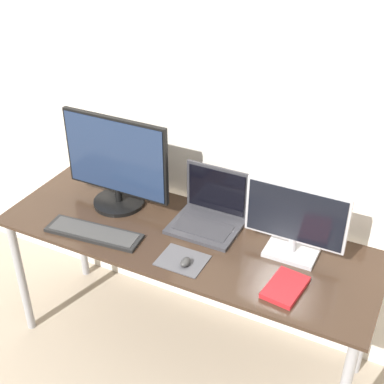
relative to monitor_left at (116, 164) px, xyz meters
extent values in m
cube|color=silver|center=(0.43, 0.27, 0.29)|extent=(7.00, 0.05, 2.50)
cube|color=#332319|center=(0.43, -0.10, -0.24)|extent=(1.78, 0.61, 0.02)
cylinder|color=#99999E|center=(-0.41, -0.35, -0.60)|extent=(0.04, 0.04, 0.72)
cylinder|color=#99999E|center=(-0.41, 0.15, -0.60)|extent=(0.04, 0.04, 0.72)
cylinder|color=#99999E|center=(1.26, 0.15, -0.60)|extent=(0.04, 0.04, 0.72)
cylinder|color=black|center=(0.00, 0.00, -0.22)|extent=(0.26, 0.26, 0.02)
cylinder|color=black|center=(0.00, 0.00, -0.18)|extent=(0.04, 0.04, 0.06)
cube|color=black|center=(0.00, 0.00, 0.04)|extent=(0.56, 0.02, 0.40)
cube|color=#1E2D4C|center=(0.00, -0.01, 0.04)|extent=(0.54, 0.01, 0.37)
cube|color=#B2B2B7|center=(0.90, 0.00, -0.22)|extent=(0.23, 0.16, 0.02)
cylinder|color=#B2B2B7|center=(0.90, 0.00, -0.17)|extent=(0.04, 0.04, 0.07)
cube|color=#B2B2B7|center=(0.90, 0.00, -0.02)|extent=(0.44, 0.02, 0.27)
cube|color=black|center=(0.90, -0.01, -0.02)|extent=(0.42, 0.01, 0.25)
cube|color=#333338|center=(0.48, 0.00, -0.22)|extent=(0.32, 0.25, 0.02)
cube|color=#2D2D33|center=(0.48, -0.02, -0.21)|extent=(0.26, 0.14, 0.00)
cube|color=#333338|center=(0.48, 0.13, -0.08)|extent=(0.32, 0.01, 0.25)
cube|color=black|center=(0.48, 0.12, -0.08)|extent=(0.29, 0.00, 0.22)
cube|color=black|center=(0.04, -0.27, -0.22)|extent=(0.47, 0.18, 0.02)
cube|color=#383838|center=(0.04, -0.27, -0.21)|extent=(0.43, 0.15, 0.00)
cube|color=#47474C|center=(0.50, -0.26, -0.22)|extent=(0.20, 0.17, 0.00)
ellipsoid|color=#333333|center=(0.52, -0.28, -0.21)|extent=(0.04, 0.06, 0.03)
cube|color=red|center=(0.95, -0.23, -0.22)|extent=(0.16, 0.22, 0.02)
cube|color=white|center=(0.95, -0.23, -0.22)|extent=(0.15, 0.21, 0.02)
camera|label=1|loc=(1.34, -1.85, 1.25)|focal=50.00mm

